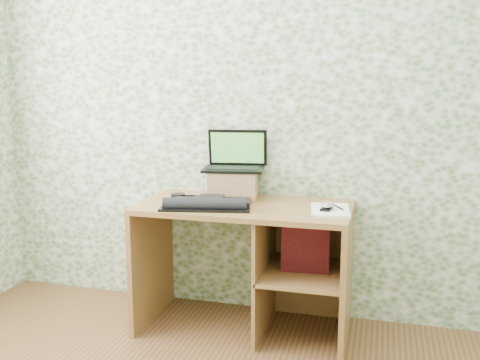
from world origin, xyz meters
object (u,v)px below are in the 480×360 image
(desk, at_px, (259,250))
(riser, at_px, (233,184))
(laptop, at_px, (235,160))
(notepad, at_px, (330,210))
(keyboard, at_px, (208,204))

(desk, height_order, riser, riser)
(desk, xyz_separation_m, laptop, (-0.19, 0.15, 0.49))
(desk, distance_m, notepad, 0.50)
(desk, xyz_separation_m, riser, (-0.19, 0.12, 0.35))
(riser, height_order, laptop, laptop)
(desk, xyz_separation_m, keyboard, (-0.25, -0.16, 0.29))
(laptop, distance_m, keyboard, 0.37)
(desk, distance_m, laptop, 0.55)
(desk, relative_size, laptop, 3.09)
(keyboard, bearing_deg, laptop, 66.28)
(riser, bearing_deg, laptop, 90.00)
(desk, bearing_deg, laptop, 140.32)
(keyboard, xyz_separation_m, notepad, (0.66, 0.09, -0.02))
(laptop, distance_m, notepad, 0.67)
(riser, height_order, keyboard, riser)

